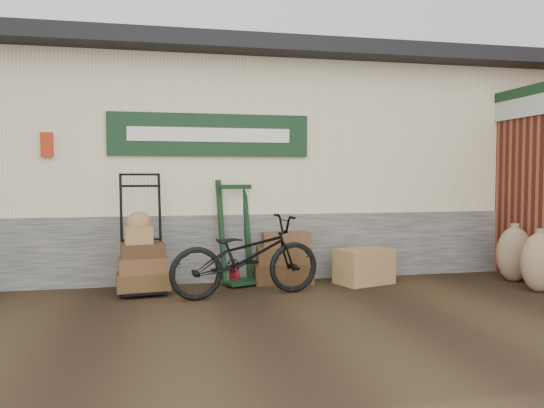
{
  "coord_description": "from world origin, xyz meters",
  "views": [
    {
      "loc": [
        -0.93,
        -5.98,
        1.41
      ],
      "look_at": [
        0.51,
        0.9,
        1.04
      ],
      "focal_mm": 35.0,
      "sensor_mm": 36.0,
      "label": 1
    }
  ],
  "objects_px": {
    "porter_trolley": "(142,232)",
    "wicker_hamper": "(364,266)",
    "suitcase_stack": "(283,257)",
    "bicycle": "(246,252)",
    "green_barrow": "(236,232)"
  },
  "relations": [
    {
      "from": "wicker_hamper",
      "to": "bicycle",
      "type": "bearing_deg",
      "value": -165.48
    },
    {
      "from": "porter_trolley",
      "to": "green_barrow",
      "type": "xyz_separation_m",
      "value": [
        1.19,
        0.26,
        -0.06
      ]
    },
    {
      "from": "porter_trolley",
      "to": "green_barrow",
      "type": "relative_size",
      "value": 1.09
    },
    {
      "from": "porter_trolley",
      "to": "bicycle",
      "type": "height_order",
      "value": "porter_trolley"
    },
    {
      "from": "porter_trolley",
      "to": "bicycle",
      "type": "distance_m",
      "value": 1.31
    },
    {
      "from": "green_barrow",
      "to": "wicker_hamper",
      "type": "height_order",
      "value": "green_barrow"
    },
    {
      "from": "porter_trolley",
      "to": "green_barrow",
      "type": "height_order",
      "value": "porter_trolley"
    },
    {
      "from": "wicker_hamper",
      "to": "bicycle",
      "type": "relative_size",
      "value": 0.39
    },
    {
      "from": "green_barrow",
      "to": "porter_trolley",
      "type": "bearing_deg",
      "value": 171.84
    },
    {
      "from": "porter_trolley",
      "to": "wicker_hamper",
      "type": "height_order",
      "value": "porter_trolley"
    },
    {
      "from": "suitcase_stack",
      "to": "bicycle",
      "type": "xyz_separation_m",
      "value": [
        -0.61,
        -0.73,
        0.19
      ]
    },
    {
      "from": "porter_trolley",
      "to": "wicker_hamper",
      "type": "bearing_deg",
      "value": -7.28
    },
    {
      "from": "porter_trolley",
      "to": "wicker_hamper",
      "type": "xyz_separation_m",
      "value": [
        2.85,
        -0.05,
        -0.51
      ]
    },
    {
      "from": "porter_trolley",
      "to": "suitcase_stack",
      "type": "bearing_deg",
      "value": 1.65
    },
    {
      "from": "suitcase_stack",
      "to": "porter_trolley",
      "type": "bearing_deg",
      "value": -171.98
    }
  ]
}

